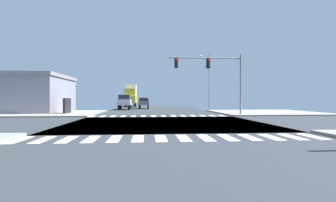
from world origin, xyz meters
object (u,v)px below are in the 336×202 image
at_px(suv_nearside_1, 125,101).
at_px(box_truck_queued_1, 131,95).
at_px(traffic_signal_mast, 212,70).
at_px(street_lamp, 208,77).
at_px(bank_building, 14,94).
at_px(sedan_leading_2, 144,102).

height_order(suv_nearside_1, box_truck_queued_1, box_truck_queued_1).
height_order(traffic_signal_mast, street_lamp, street_lamp).
bearing_deg(suv_nearside_1, bank_building, 32.81).
xyz_separation_m(suv_nearside_1, sedan_leading_2, (3.00, 3.37, -0.28)).
relative_size(street_lamp, sedan_leading_2, 1.98).
bearing_deg(suv_nearside_1, traffic_signal_mast, 123.46).
distance_m(traffic_signal_mast, box_truck_queued_1, 31.67).
bearing_deg(bank_building, sedan_leading_2, 36.31).
relative_size(street_lamp, box_truck_queued_1, 1.19).
bearing_deg(box_truck_queued_1, bank_building, 60.39).
relative_size(bank_building, suv_nearside_1, 3.05).
xyz_separation_m(box_truck_queued_1, sedan_leading_2, (3.00, -10.97, -1.45)).
xyz_separation_m(street_lamp, bank_building, (-25.87, -6.25, -2.72)).
height_order(street_lamp, suv_nearside_1, street_lamp).
relative_size(box_truck_queued_1, sedan_leading_2, 1.67).
bearing_deg(traffic_signal_mast, suv_nearside_1, 123.46).
xyz_separation_m(traffic_signal_mast, suv_nearside_1, (-10.27, 15.54, -3.32)).
relative_size(traffic_signal_mast, box_truck_queued_1, 1.08).
bearing_deg(sedan_leading_2, box_truck_queued_1, -74.71).
bearing_deg(sedan_leading_2, suv_nearside_1, 48.29).
distance_m(street_lamp, bank_building, 26.75).
bearing_deg(bank_building, box_truck_queued_1, 60.39).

